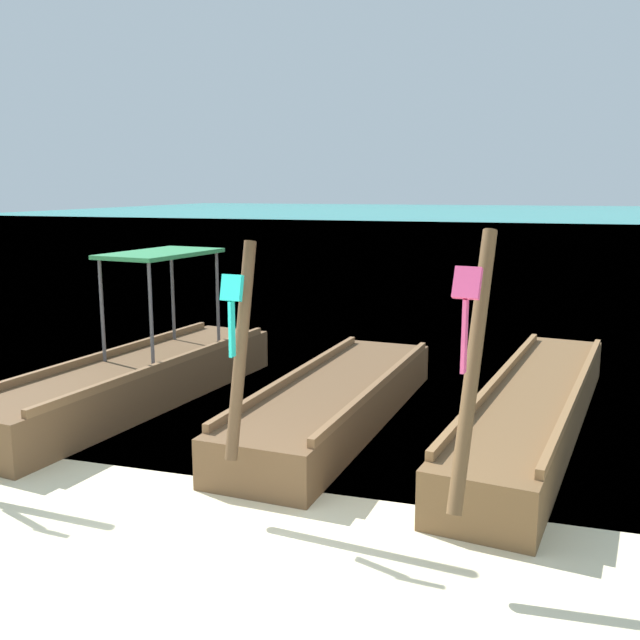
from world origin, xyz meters
TOP-DOWN VIEW (x-y plane):
  - ground at (0.00, 0.00)m, footprint 120.00×120.00m
  - sea_water at (0.00, 62.02)m, footprint 120.00×120.00m
  - longtail_boat_yellow_ribbon at (-2.78, 4.11)m, footprint 1.99×5.90m
  - longtail_boat_turquoise_ribbon at (0.18, 4.15)m, footprint 1.64×5.53m
  - longtail_boat_pink_ribbon at (2.67, 4.52)m, footprint 2.00×7.14m

SIDE VIEW (x-z plane):
  - ground at x=0.00m, z-range 0.00..0.00m
  - sea_water at x=0.00m, z-range 0.00..0.00m
  - longtail_boat_turquoise_ribbon at x=0.18m, z-range -0.99..1.58m
  - longtail_boat_pink_ribbon at x=2.67m, z-range -1.06..1.68m
  - longtail_boat_yellow_ribbon at x=-2.78m, z-range -0.86..1.61m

